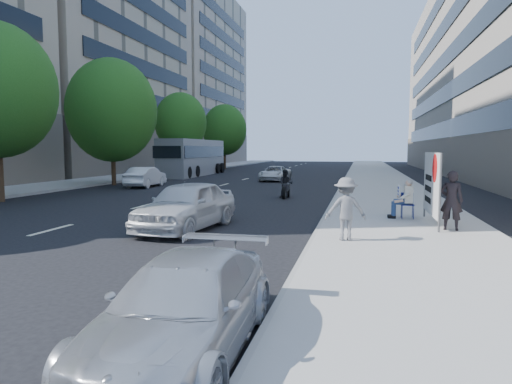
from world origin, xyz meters
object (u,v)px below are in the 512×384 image
(seated_protester, at_px, (404,197))
(white_sedan_mid, at_px, (146,177))
(white_sedan_near, at_px, (186,205))
(white_sedan_far, at_px, (275,173))
(motorcycle, at_px, (286,185))
(protest_banner, at_px, (431,183))
(bus, at_px, (193,158))
(parked_sedan, at_px, (185,307))
(jogger, at_px, (346,209))
(pedestrian_woman, at_px, (451,200))

(seated_protester, relative_size, white_sedan_mid, 0.33)
(seated_protester, bearing_deg, white_sedan_near, -156.62)
(white_sedan_far, bearing_deg, motorcycle, -73.57)
(seated_protester, xyz_separation_m, protest_banner, (0.70, -0.98, 0.53))
(bus, bearing_deg, seated_protester, -57.20)
(white_sedan_mid, xyz_separation_m, bus, (-1.68, 13.16, 0.99))
(parked_sedan, height_order, white_sedan_mid, white_sedan_mid)
(motorcycle, bearing_deg, parked_sedan, -89.66)
(white_sedan_near, relative_size, motorcycle, 2.15)
(white_sedan_mid, bearing_deg, motorcycle, 152.13)
(parked_sedan, relative_size, white_sedan_near, 0.90)
(jogger, distance_m, white_sedan_mid, 20.34)
(jogger, bearing_deg, parked_sedan, 67.03)
(seated_protester, xyz_separation_m, white_sedan_far, (-7.86, 18.70, -0.31))
(jogger, height_order, white_sedan_near, jogger)
(bus, bearing_deg, white_sedan_near, -71.24)
(pedestrian_woman, height_order, white_sedan_far, pedestrian_woman)
(white_sedan_near, relative_size, white_sedan_far, 1.08)
(white_sedan_mid, distance_m, white_sedan_far, 10.30)
(pedestrian_woman, xyz_separation_m, protest_banner, (-0.40, 1.06, 0.40))
(protest_banner, xyz_separation_m, parked_sedan, (-4.16, -9.85, -0.83))
(pedestrian_woman, bearing_deg, bus, -42.38)
(parked_sedan, bearing_deg, pedestrian_woman, 61.34)
(protest_banner, xyz_separation_m, white_sedan_near, (-7.30, -1.87, -0.65))
(seated_protester, relative_size, white_sedan_far, 0.32)
(white_sedan_mid, height_order, motorcycle, motorcycle)
(pedestrian_woman, height_order, protest_banner, protest_banner)
(protest_banner, bearing_deg, white_sedan_mid, 141.99)
(white_sedan_near, distance_m, motorcycle, 9.71)
(white_sedan_near, bearing_deg, bus, 116.38)
(white_sedan_mid, xyz_separation_m, motorcycle, (9.93, -4.54, -0.01))
(white_sedan_far, bearing_deg, seated_protester, -63.88)
(jogger, xyz_separation_m, parked_sedan, (-1.68, -6.66, -0.37))
(seated_protester, distance_m, bus, 29.60)
(motorcycle, bearing_deg, bus, 118.36)
(jogger, height_order, white_sedan_far, jogger)
(seated_protester, distance_m, protest_banner, 1.32)
(jogger, xyz_separation_m, white_sedan_near, (-4.82, 1.32, -0.20))
(protest_banner, height_order, motorcycle, protest_banner)
(pedestrian_woman, height_order, white_sedan_mid, pedestrian_woman)
(pedestrian_woman, xyz_separation_m, motorcycle, (-6.17, 8.78, -0.36))
(protest_banner, distance_m, white_sedan_mid, 19.94)
(protest_banner, xyz_separation_m, white_sedan_mid, (-15.70, 12.27, -0.75))
(pedestrian_woman, bearing_deg, jogger, 50.23)
(protest_banner, bearing_deg, seated_protester, 125.52)
(jogger, bearing_deg, white_sedan_far, -83.90)
(white_sedan_near, bearing_deg, seated_protester, 29.49)
(pedestrian_woman, height_order, white_sedan_near, pedestrian_woman)
(seated_protester, relative_size, parked_sedan, 0.33)
(white_sedan_far, bearing_deg, bus, 150.30)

